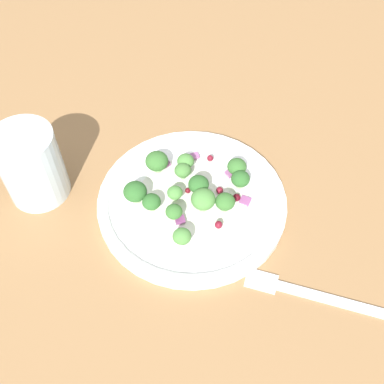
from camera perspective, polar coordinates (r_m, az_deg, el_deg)
name	(u,v)px	position (r cm, az deg, el deg)	size (l,w,h in cm)	color
ground_plane	(197,201)	(61.82, 0.61, -1.14)	(180.00, 180.00, 2.00)	olive
plate	(192,201)	(59.57, 0.00, -1.07)	(24.01, 24.01, 1.70)	white
dressing_pool	(192,199)	(59.22, 0.00, -0.82)	(13.92, 13.92, 0.20)	white
broccoli_floret_0	(186,161)	(60.89, -0.79, 3.76)	(2.22, 2.22, 2.25)	#8EB77A
broccoli_floret_1	(225,202)	(56.56, 4.05, -1.21)	(2.42, 2.42, 2.45)	#8EB77A
broccoli_floret_2	(201,200)	(56.22, 1.10, -0.97)	(2.99, 2.99, 3.03)	#9EC684
broccoli_floret_3	(240,179)	(59.21, 5.92, 1.58)	(2.39, 2.39, 2.42)	#9EC684
broccoli_floret_4	(175,193)	(57.75, -2.10, -0.11)	(1.95, 1.95, 1.97)	#9EC684
broccoli_floret_5	(182,237)	(53.88, -1.23, -5.44)	(2.18, 2.18, 2.21)	#9EC684
broccoli_floret_6	(200,184)	(57.86, 1.02, 0.94)	(2.58, 2.58, 2.61)	#8EB77A
broccoli_floret_7	(237,167)	(60.46, 5.48, 3.06)	(2.50, 2.50, 2.53)	#8EB77A
broccoli_floret_8	(157,161)	(60.87, -4.30, 3.73)	(2.99, 2.99, 3.03)	#8EB77A
broccoli_floret_9	(151,202)	(57.25, -4.96, -1.23)	(2.29, 2.29, 2.32)	#ADD18E
broccoli_floret_10	(183,171)	(59.64, -1.14, 2.62)	(2.13, 2.13, 2.15)	#8EB77A
broccoli_floret_11	(136,195)	(57.51, -6.88, -0.32)	(2.91, 2.91, 2.95)	#9EC684
broccoli_floret_12	(174,212)	(55.87, -2.21, -2.44)	(2.06, 2.06, 2.08)	#8EB77A
cranberry_0	(237,197)	(59.10, 5.45, -0.67)	(0.99, 0.99, 0.99)	#4C0A14
cranberry_1	(210,158)	(62.57, 2.22, 4.15)	(0.86, 0.86, 0.86)	maroon
cranberry_2	(188,193)	(59.31, -0.45, -0.07)	(0.72, 0.72, 0.72)	maroon
cranberry_3	(176,213)	(57.08, -1.94, -2.58)	(0.79, 0.79, 0.79)	maroon
cranberry_4	(219,225)	(56.00, 3.26, -4.00)	(0.94, 0.94, 0.94)	maroon
cranberry_5	(220,190)	(59.57, 3.38, 0.20)	(0.91, 0.91, 0.91)	maroon
onion_bit_0	(194,156)	(63.22, 0.25, 4.39)	(0.99, 1.28, 0.32)	#A35B93
onion_bit_1	(231,173)	(61.61, 4.74, 2.31)	(1.26, 1.13, 0.42)	#A35B93
onion_bit_2	(180,220)	(56.71, -1.49, -3.39)	(1.18, 0.99, 0.43)	#843D75
onion_bit_3	(165,163)	(62.27, -3.26, 3.55)	(1.13, 1.05, 0.42)	#843D75
onion_bit_4	(245,201)	(59.27, 6.49, -1.07)	(1.27, 1.29, 0.36)	#934C84
fork	(317,295)	(55.47, 14.92, -12.06)	(17.08, 10.72, 0.50)	silver
water_glass	(31,165)	(61.14, -18.99, 3.10)	(7.70, 7.70, 9.97)	silver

